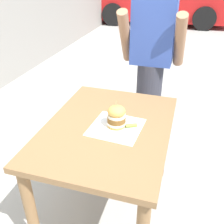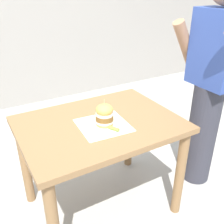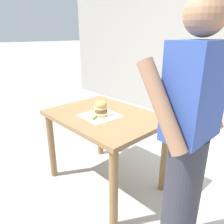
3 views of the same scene
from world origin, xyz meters
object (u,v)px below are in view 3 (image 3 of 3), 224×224
at_px(sandwich, 101,108).
at_px(pickle_spear, 94,117).
at_px(patio_table, 105,127).
at_px(diner_across_table, 188,139).

height_order(sandwich, pickle_spear, sandwich).
bearing_deg(patio_table, sandwich, 10.70).
distance_m(patio_table, diner_across_table, 0.95).
bearing_deg(pickle_spear, patio_table, -169.94).
distance_m(sandwich, pickle_spear, 0.11).
height_order(pickle_spear, diner_across_table, diner_across_table).
distance_m(patio_table, sandwich, 0.22).
bearing_deg(patio_table, pickle_spear, 10.06).
bearing_deg(diner_across_table, pickle_spear, -88.19).
xyz_separation_m(sandwich, pickle_spear, (0.10, 0.02, -0.06)).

